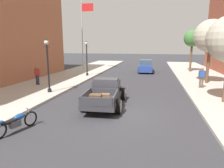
# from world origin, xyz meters

# --- Properties ---
(ground_plane) EXTENTS (140.00, 140.00, 0.00)m
(ground_plane) POSITION_xyz_m (0.00, 0.00, 0.00)
(ground_plane) COLOR #333338
(hotrod_truck_gunmetal) EXTENTS (2.40, 5.02, 1.58)m
(hotrod_truck_gunmetal) POSITION_xyz_m (-0.76, 1.52, 0.75)
(hotrod_truck_gunmetal) COLOR #333338
(hotrod_truck_gunmetal) RESTS_ON ground
(motorcycle_parked) EXTENTS (0.81, 2.05, 0.93)m
(motorcycle_parked) POSITION_xyz_m (-3.45, -3.12, 0.44)
(motorcycle_parked) COLOR black
(motorcycle_parked) RESTS_ON ground
(car_background_blue) EXTENTS (2.00, 4.36, 1.65)m
(car_background_blue) POSITION_xyz_m (0.93, 16.40, 0.77)
(car_background_blue) COLOR #284293
(car_background_blue) RESTS_ON ground
(pedestrian_sidewalk_left) EXTENTS (0.53, 0.22, 1.65)m
(pedestrian_sidewalk_left) POSITION_xyz_m (-7.84, 5.21, 1.09)
(pedestrian_sidewalk_left) COLOR #232847
(pedestrian_sidewalk_left) RESTS_ON sidewalk_left
(pedestrian_sidewalk_right) EXTENTS (0.53, 0.22, 1.65)m
(pedestrian_sidewalk_right) POSITION_xyz_m (5.82, 6.94, 1.09)
(pedestrian_sidewalk_right) COLOR brown
(pedestrian_sidewalk_right) RESTS_ON sidewalk_right
(street_lamp_near) EXTENTS (0.50, 0.32, 3.85)m
(street_lamp_near) POSITION_xyz_m (-5.44, 3.00, 2.39)
(street_lamp_near) COLOR black
(street_lamp_near) RESTS_ON sidewalk_left
(street_lamp_far) EXTENTS (0.50, 0.32, 3.85)m
(street_lamp_far) POSITION_xyz_m (-5.39, 11.15, 2.39)
(street_lamp_far) COLOR black
(street_lamp_far) RESTS_ON sidewalk_left
(flagpole) EXTENTS (1.74, 0.16, 9.16)m
(flagpole) POSITION_xyz_m (-7.65, 16.49, 5.77)
(flagpole) COLOR #B2B2B7
(flagpole) RESTS_ON sidewalk_left
(street_tree_second) EXTENTS (2.87, 2.87, 5.61)m
(street_tree_second) POSITION_xyz_m (6.78, 9.26, 4.31)
(street_tree_second) COLOR brown
(street_tree_second) RESTS_ON sidewalk_right
(street_tree_third) EXTENTS (2.14, 2.14, 5.33)m
(street_tree_third) POSITION_xyz_m (6.65, 17.29, 4.35)
(street_tree_third) COLOR brown
(street_tree_third) RESTS_ON sidewalk_right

